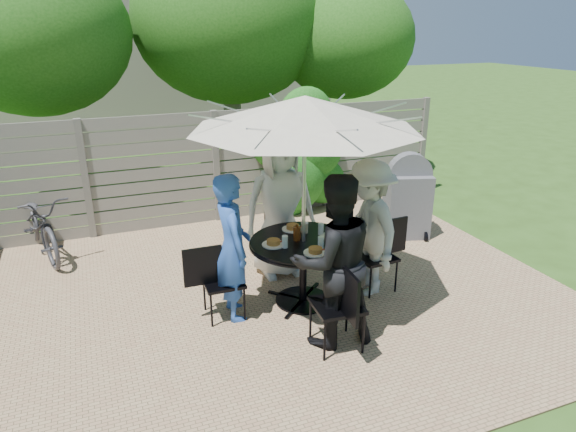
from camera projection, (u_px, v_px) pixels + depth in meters
name	position (u px, v px, depth m)	size (l,w,h in m)	color
backyard_envelope	(151.00, 43.00, 14.13)	(60.00, 60.00, 5.00)	#2C4A17
patio_table	(303.00, 260.00, 5.95)	(1.27, 1.27, 0.80)	black
umbrella	(305.00, 113.00, 5.34)	(2.60, 2.60, 2.44)	silver
chair_back	(277.00, 250.00, 6.90)	(0.46, 0.67, 0.91)	black
person_back	(280.00, 205.00, 6.54)	(0.93, 0.61, 1.91)	silver
chair_left	(223.00, 296.00, 5.75)	(0.65, 0.44, 0.89)	black
person_left	(232.00, 248.00, 5.59)	(0.61, 0.40, 1.68)	#2750AA
chair_front	(337.00, 322.00, 5.19)	(0.51, 0.73, 0.99)	black
person_front	(333.00, 262.00, 5.09)	(0.89, 0.69, 1.83)	black
chair_right	(376.00, 269.00, 6.35)	(0.67, 0.47, 0.91)	black
person_right	(368.00, 228.00, 6.10)	(1.09, 0.63, 1.69)	#ABACA7
plate_back	(293.00, 228.00, 6.17)	(0.26, 0.26, 0.06)	white
plate_left	(273.00, 243.00, 5.74)	(0.26, 0.26, 0.06)	white
plate_front	(315.00, 251.00, 5.53)	(0.26, 0.26, 0.06)	white
plate_right	(332.00, 235.00, 5.96)	(0.26, 0.26, 0.06)	white
glass_left	(285.00, 242.00, 5.66)	(0.07, 0.07, 0.14)	silver
glass_front	(321.00, 243.00, 5.64)	(0.07, 0.07, 0.14)	silver
glass_right	(321.00, 229.00, 6.01)	(0.07, 0.07, 0.14)	silver
syrup_jug	(297.00, 233.00, 5.86)	(0.09, 0.09, 0.16)	#59280C
coffee_cup	(305.00, 228.00, 6.06)	(0.08, 0.08, 0.12)	#C6B293
bicycle	(40.00, 224.00, 7.25)	(0.63, 1.79, 0.94)	#333338
bbq_grill	(407.00, 199.00, 7.84)	(0.77, 0.67, 1.33)	#58585D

